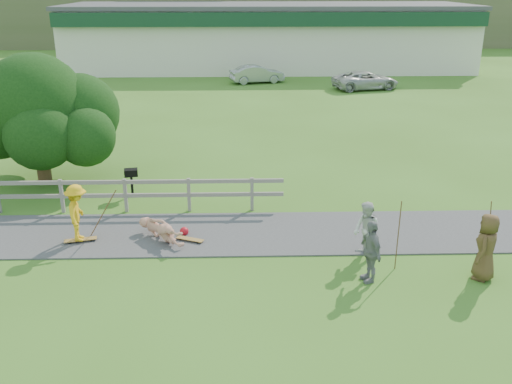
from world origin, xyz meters
TOP-DOWN VIEW (x-y plane):
  - ground at (0.00, 0.00)m, footprint 260.00×260.00m
  - path at (0.00, 1.50)m, footprint 34.00×3.00m
  - fence at (-4.62, 3.30)m, footprint 15.05×0.10m
  - strip_mall at (4.00, 34.94)m, footprint 32.50×10.75m
  - skater_rider at (-2.88, 1.03)m, footprint 0.72×1.11m
  - skater_fallen at (-0.60, 1.09)m, footprint 1.64×1.52m
  - spectator_a at (4.92, -0.09)m, footprint 0.79×0.90m
  - spectator_b at (4.77, -1.32)m, footprint 0.59×0.99m
  - spectator_c at (7.60, -1.30)m, footprint 0.92×0.99m
  - car_silver at (2.87, 27.27)m, footprint 4.01×2.26m
  - car_white at (10.08, 24.53)m, footprint 4.77×3.02m
  - tree at (-5.58, 6.45)m, footprint 5.85×5.85m
  - bbq at (-2.06, 4.70)m, footprint 0.50×0.42m
  - longboard_rider at (-2.88, 1.03)m, footprint 0.92×0.44m
  - longboard_fallen at (0.20, 0.99)m, footprint 0.82×0.50m
  - helmet at (-0.00, 1.44)m, footprint 0.25×0.25m
  - pole_rider at (-2.28, 1.43)m, footprint 0.03×0.03m
  - pole_spec_left at (5.58, -0.75)m, footprint 0.03×0.03m
  - pole_spec_right at (8.06, -0.39)m, footprint 0.03×0.03m

SIDE VIEW (x-z plane):
  - ground at x=0.00m, z-range 0.00..0.00m
  - path at x=0.00m, z-range 0.00..0.04m
  - longboard_fallen at x=0.20m, z-range 0.00..0.09m
  - longboard_rider at x=-2.88m, z-range 0.00..0.10m
  - helmet at x=0.00m, z-range 0.00..0.25m
  - skater_fallen at x=-0.60m, z-range 0.00..0.66m
  - bbq at x=-2.06m, z-range 0.00..0.96m
  - car_white at x=10.08m, z-range 0.00..1.23m
  - car_silver at x=2.87m, z-range 0.00..1.25m
  - fence at x=-4.62m, z-range 0.17..1.27m
  - spectator_a at x=4.92m, z-range 0.00..1.55m
  - spectator_b at x=4.77m, z-range 0.00..1.58m
  - skater_rider at x=-2.88m, z-range 0.00..1.62m
  - pole_rider at x=-2.28m, z-range 0.00..1.67m
  - pole_spec_right at x=8.06m, z-range 0.00..1.69m
  - spectator_c at x=7.60m, z-range 0.00..1.71m
  - pole_spec_left at x=5.58m, z-range 0.00..1.86m
  - tree at x=-5.58m, z-range 0.00..3.50m
  - strip_mall at x=4.00m, z-range 0.03..5.13m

